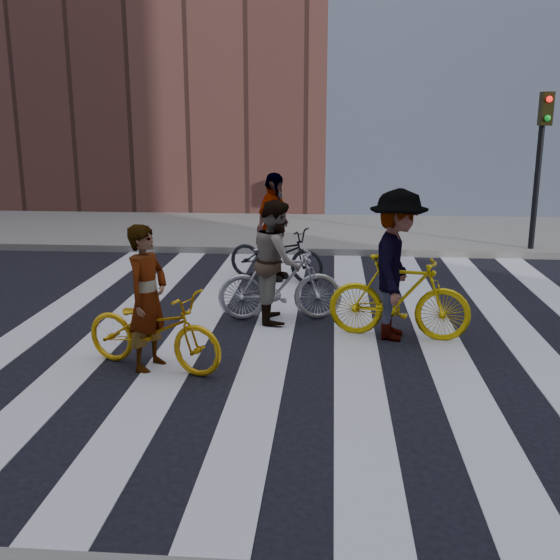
# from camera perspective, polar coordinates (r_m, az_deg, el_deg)

# --- Properties ---
(ground) EXTENTS (100.00, 100.00, 0.00)m
(ground) POSITION_cam_1_polar(r_m,az_deg,el_deg) (8.99, 2.98, -4.45)
(ground) COLOR black
(ground) RESTS_ON ground
(sidewalk_far) EXTENTS (100.00, 5.00, 0.15)m
(sidewalk_far) POSITION_cam_1_polar(r_m,az_deg,el_deg) (16.26, 3.78, 4.19)
(sidewalk_far) COLOR gray
(sidewalk_far) RESTS_ON ground
(zebra_crosswalk) EXTENTS (8.25, 10.00, 0.01)m
(zebra_crosswalk) POSITION_cam_1_polar(r_m,az_deg,el_deg) (8.98, 2.98, -4.42)
(zebra_crosswalk) COLOR silver
(zebra_crosswalk) RESTS_ON ground
(traffic_signal) EXTENTS (0.22, 0.42, 3.33)m
(traffic_signal) POSITION_cam_1_polar(r_m,az_deg,el_deg) (14.47, 21.81, 10.81)
(traffic_signal) COLOR black
(traffic_signal) RESTS_ON ground
(bike_yellow_left) EXTENTS (1.89, 1.17, 0.94)m
(bike_yellow_left) POSITION_cam_1_polar(r_m,az_deg,el_deg) (7.69, -10.98, -4.25)
(bike_yellow_left) COLOR #D6980B
(bike_yellow_left) RESTS_ON ground
(bike_silver_mid) EXTENTS (1.82, 0.71, 1.06)m
(bike_silver_mid) POSITION_cam_1_polar(r_m,az_deg,el_deg) (9.31, 0.02, -0.37)
(bike_silver_mid) COLOR #A1A2AB
(bike_silver_mid) RESTS_ON ground
(bike_yellow_right) EXTENTS (1.91, 0.84, 1.11)m
(bike_yellow_right) POSITION_cam_1_polar(r_m,az_deg,el_deg) (8.70, 10.33, -1.48)
(bike_yellow_right) COLOR #DBB60C
(bike_yellow_right) RESTS_ON ground
(bike_dark_rear) EXTENTS (1.91, 1.20, 0.95)m
(bike_dark_rear) POSITION_cam_1_polar(r_m,az_deg,el_deg) (11.63, -0.34, 2.26)
(bike_dark_rear) COLOR black
(bike_dark_rear) RESTS_ON ground
(rider_left) EXTENTS (0.58, 0.71, 1.69)m
(rider_left) POSITION_cam_1_polar(r_m,az_deg,el_deg) (7.60, -11.47, -1.54)
(rider_left) COLOR slate
(rider_left) RESTS_ON ground
(rider_mid) EXTENTS (0.76, 0.92, 1.73)m
(rider_mid) POSITION_cam_1_polar(r_m,az_deg,el_deg) (9.23, -0.29, 1.66)
(rider_mid) COLOR slate
(rider_mid) RESTS_ON ground
(rider_right) EXTENTS (0.94, 1.38, 1.97)m
(rider_right) POSITION_cam_1_polar(r_m,az_deg,el_deg) (8.59, 10.12, 1.28)
(rider_right) COLOR slate
(rider_right) RESTS_ON ground
(rider_rear) EXTENTS (0.81, 1.21, 1.91)m
(rider_rear) POSITION_cam_1_polar(r_m,az_deg,el_deg) (11.54, -0.59, 4.61)
(rider_rear) COLOR slate
(rider_rear) RESTS_ON ground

